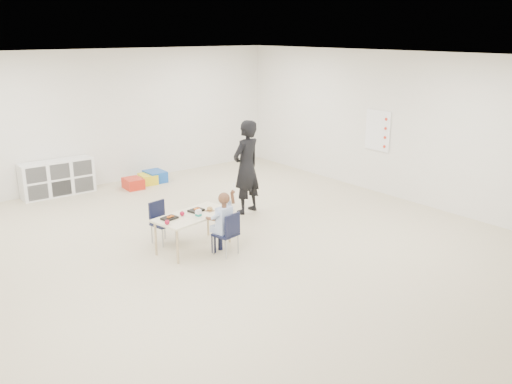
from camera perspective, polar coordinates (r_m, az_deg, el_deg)
room at (r=7.90m, az=-2.66°, el=3.83°), size 9.00×9.02×2.80m
table at (r=8.16m, az=-6.58°, el=-4.12°), size 1.28×0.82×0.54m
chair_near at (r=7.89m, az=-3.22°, el=-4.37°), size 0.37×0.35×0.65m
chair_far at (r=8.41m, az=-9.74°, el=-3.24°), size 0.37×0.35×0.65m
child at (r=7.83m, az=-3.24°, el=-3.09°), size 0.51×0.51×1.03m
lunch_tray_near at (r=8.19m, az=-6.32°, el=-1.93°), size 0.25×0.20×0.03m
lunch_tray_far at (r=7.91m, az=-9.10°, el=-2.73°), size 0.25×0.20×0.03m
milk_carton at (r=7.95m, az=-6.08°, el=-2.24°), size 0.08×0.08×0.10m
bread_roll at (r=8.18m, az=-4.89°, el=-1.77°), size 0.09×0.09×0.07m
apple_near at (r=8.00m, az=-7.78°, el=-2.27°), size 0.07×0.07×0.07m
apple_far at (r=7.68m, az=-9.34°, el=-3.16°), size 0.07×0.07×0.07m
cubby_shelf at (r=11.42m, az=-20.17°, el=1.41°), size 1.40×0.40×0.70m
rules_poster at (r=11.05m, az=12.69°, el=6.34°), size 0.02×0.60×0.80m
adult at (r=9.56m, az=-1.02°, el=2.63°), size 0.68×0.52×1.67m
bin_red at (r=11.50m, az=-12.80°, el=0.88°), size 0.36×0.46×0.22m
bin_yellow at (r=11.80m, az=-11.31°, el=1.36°), size 0.39×0.47×0.21m
bin_blue at (r=11.93m, az=-10.57°, el=1.63°), size 0.38×0.49×0.24m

